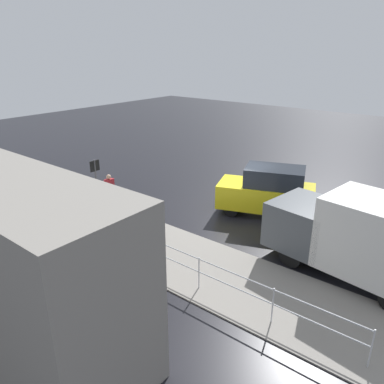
{
  "coord_description": "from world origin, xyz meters",
  "views": [
    {
      "loc": [
        -7.71,
        12.45,
        6.55
      ],
      "look_at": [
        1.41,
        0.97,
        0.9
      ],
      "focal_mm": 35.0,
      "sensor_mm": 36.0,
      "label": 1
    }
  ],
  "objects_px": {
    "delivery_truck": "(363,237)",
    "pedestrian": "(109,186)",
    "fire_hydrant": "(126,198)",
    "moving_hatchback": "(268,191)",
    "sign_post": "(96,179)"
  },
  "relations": [
    {
      "from": "delivery_truck",
      "to": "pedestrian",
      "type": "xyz_separation_m",
      "value": [
        10.81,
        0.54,
        -0.69
      ]
    },
    {
      "from": "fire_hydrant",
      "to": "pedestrian",
      "type": "bearing_deg",
      "value": -3.05
    },
    {
      "from": "delivery_truck",
      "to": "pedestrian",
      "type": "relative_size",
      "value": 4.61
    },
    {
      "from": "moving_hatchback",
      "to": "pedestrian",
      "type": "bearing_deg",
      "value": 25.63
    },
    {
      "from": "fire_hydrant",
      "to": "pedestrian",
      "type": "relative_size",
      "value": 0.66
    },
    {
      "from": "moving_hatchback",
      "to": "sign_post",
      "type": "distance_m",
      "value": 7.07
    },
    {
      "from": "delivery_truck",
      "to": "fire_hydrant",
      "type": "distance_m",
      "value": 9.72
    },
    {
      "from": "moving_hatchback",
      "to": "sign_post",
      "type": "height_order",
      "value": "sign_post"
    },
    {
      "from": "delivery_truck",
      "to": "fire_hydrant",
      "type": "bearing_deg",
      "value": 3.58
    },
    {
      "from": "moving_hatchback",
      "to": "delivery_truck",
      "type": "relative_size",
      "value": 0.76
    },
    {
      "from": "delivery_truck",
      "to": "fire_hydrant",
      "type": "relative_size",
      "value": 7.01
    },
    {
      "from": "moving_hatchback",
      "to": "delivery_truck",
      "type": "distance_m",
      "value": 5.09
    },
    {
      "from": "pedestrian",
      "to": "sign_post",
      "type": "xyz_separation_m",
      "value": [
        -0.96,
        1.4,
        0.9
      ]
    },
    {
      "from": "pedestrian",
      "to": "sign_post",
      "type": "distance_m",
      "value": 1.92
    },
    {
      "from": "moving_hatchback",
      "to": "delivery_truck",
      "type": "height_order",
      "value": "delivery_truck"
    }
  ]
}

